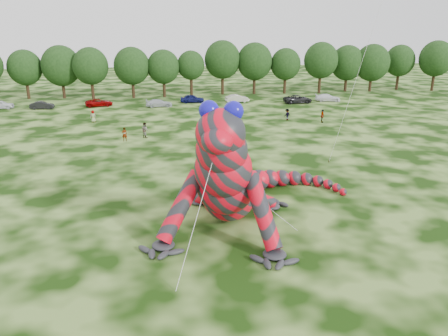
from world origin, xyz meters
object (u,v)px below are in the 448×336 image
object	(u,v)px
tree_5	(62,72)
car_5	(237,98)
tree_16	(399,67)
spectator_3	(322,116)
spectator_2	(287,115)
inflatable_gecko	(232,155)
car_1	(42,105)
car_6	(298,99)
car_2	(99,103)
tree_6	(91,73)
tree_9	(191,73)
spectator_0	(124,134)
tree_15	(372,68)
tree_10	(222,68)
spectator_4	(93,116)
tree_8	(164,73)
tree_17	(435,66)
tree_13	(321,68)
car_3	(159,103)
car_7	(328,98)
tree_11	(255,68)
spectator_5	(225,150)
tree_12	(285,71)
tree_4	(26,74)
spectator_1	(145,130)
car_0	(0,105)
tree_7	(132,73)
car_4	(192,99)

from	to	relation	value
tree_5	car_5	xyz separation A→B (m)	(31.71, -9.59, -4.21)
tree_16	spectator_3	distance (m)	40.49
spectator_3	spectator_2	bearing A→B (deg)	86.52
inflatable_gecko	tree_5	world-z (taller)	tree_5
car_1	car_6	world-z (taller)	car_6
car_2	tree_16	bearing A→B (deg)	-90.87
inflatable_gecko	spectator_2	distance (m)	34.63
tree_6	tree_9	world-z (taller)	tree_6
tree_6	spectator_2	xyz separation A→B (m)	(30.60, -24.13, -3.90)
car_1	spectator_0	distance (m)	27.73
tree_15	tree_10	bearing A→B (deg)	178.51
car_6	spectator_4	distance (m)	35.72
tree_8	car_6	xyz separation A→B (m)	(23.36, -10.62, -3.76)
tree_16	tree_17	world-z (taller)	tree_17
tree_8	car_6	size ratio (longest dim) A/B	1.75
tree_13	tree_17	xyz separation A→B (m)	(24.82, -0.46, 0.08)
car_3	car_7	world-z (taller)	car_7
tree_8	tree_11	distance (m)	18.05
car_1	spectator_5	world-z (taller)	spectator_5
tree_12	tree_11	bearing A→B (deg)	175.82
tree_4	tree_16	distance (m)	75.09
spectator_0	spectator_5	distance (m)	13.81
tree_4	spectator_0	distance (m)	40.20
tree_11	car_7	xyz separation A→B (m)	(11.36, -10.81, -4.38)
tree_6	car_6	distance (m)	38.34
inflatable_gecko	spectator_2	bearing A→B (deg)	84.81
spectator_5	spectator_1	bearing A→B (deg)	-68.61
car_0	car_1	bearing A→B (deg)	-103.06
tree_4	spectator_2	bearing A→B (deg)	-31.50
car_0	car_6	distance (m)	50.72
tree_7	car_7	distance (m)	36.69
car_2	tree_5	bearing A→B (deg)	26.39
tree_9	tree_11	world-z (taller)	tree_11
spectator_2	tree_5	bearing A→B (deg)	-66.55
car_5	tree_5	bearing A→B (deg)	66.23
tree_7	spectator_1	world-z (taller)	tree_7
tree_5	spectator_5	world-z (taller)	tree_5
tree_8	car_3	distance (m)	11.31
tree_6	spectator_5	size ratio (longest dim) A/B	5.60
tree_6	spectator_1	distance (m)	33.13
car_3	car_6	bearing A→B (deg)	-93.56
tree_12	tree_6	bearing A→B (deg)	-178.39
car_4	car_6	distance (m)	18.88
tree_7	tree_12	world-z (taller)	tree_7
spectator_0	tree_5	bearing A→B (deg)	-81.76
tree_8	spectator_5	distance (m)	42.01
tree_16	car_2	xyz separation A→B (m)	(-61.02, -10.84, -4.04)
tree_17	tree_7	bearing A→B (deg)	179.87
car_0	car_2	size ratio (longest dim) A/B	0.91
spectator_0	spectator_5	world-z (taller)	spectator_0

